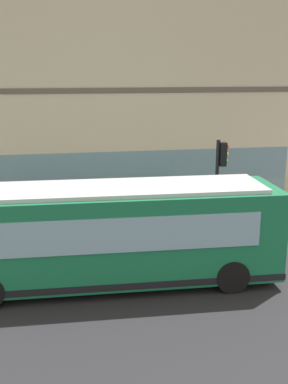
# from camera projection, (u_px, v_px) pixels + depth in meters

# --- Properties ---
(ground) EXTENTS (120.00, 120.00, 0.00)m
(ground) POSITION_uv_depth(u_px,v_px,m) (178.00, 276.00, 14.87)
(ground) COLOR #262628
(sidewalk_curb) EXTENTS (4.67, 40.00, 0.15)m
(sidewalk_curb) POSITION_uv_depth(u_px,v_px,m) (150.00, 224.00, 19.55)
(sidewalk_curb) COLOR #B2ADA3
(sidewalk_curb) RESTS_ON ground
(building_corner) EXTENTS (6.88, 20.42, 10.00)m
(building_corner) POSITION_uv_depth(u_px,v_px,m) (130.00, 97.00, 23.75)
(building_corner) COLOR beige
(building_corner) RESTS_ON ground
(city_bus_nearside) EXTENTS (2.85, 10.11, 3.07)m
(city_bus_nearside) POSITION_uv_depth(u_px,v_px,m) (113.00, 235.00, 14.03)
(city_bus_nearside) COLOR #197247
(city_bus_nearside) RESTS_ON ground
(traffic_light_near_corner) EXTENTS (0.32, 0.49, 3.70)m
(traffic_light_near_corner) POSITION_uv_depth(u_px,v_px,m) (220.00, 169.00, 17.65)
(traffic_light_near_corner) COLOR black
(traffic_light_near_corner) RESTS_ON sidewalk_curb
(fire_hydrant) EXTENTS (0.35, 0.35, 0.74)m
(fire_hydrant) POSITION_uv_depth(u_px,v_px,m) (232.00, 205.00, 20.76)
(fire_hydrant) COLOR red
(fire_hydrant) RESTS_ON sidewalk_curb
(pedestrian_near_hydrant) EXTENTS (0.32, 0.32, 1.61)m
(pedestrian_near_hydrant) POSITION_uv_depth(u_px,v_px,m) (35.00, 200.00, 19.49)
(pedestrian_near_hydrant) COLOR #8C3F8C
(pedestrian_near_hydrant) RESTS_ON sidewalk_curb
(pedestrian_near_building_entrance) EXTENTS (0.32, 0.32, 1.63)m
(pedestrian_near_building_entrance) POSITION_uv_depth(u_px,v_px,m) (66.00, 202.00, 19.15)
(pedestrian_near_building_entrance) COLOR silver
(pedestrian_near_building_entrance) RESTS_ON sidewalk_curb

